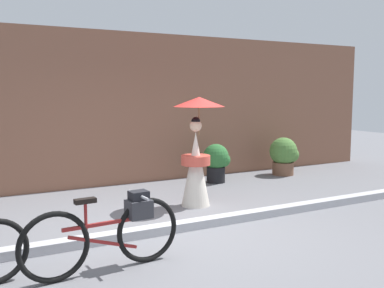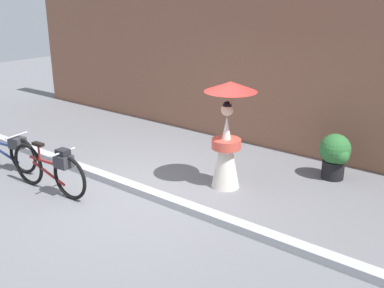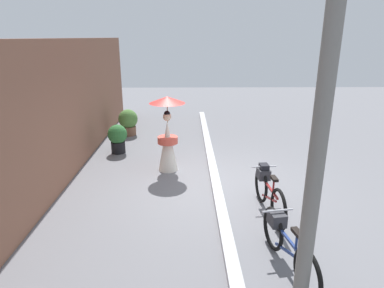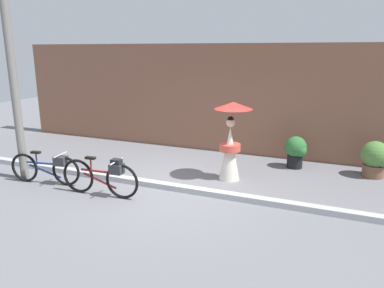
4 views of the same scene
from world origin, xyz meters
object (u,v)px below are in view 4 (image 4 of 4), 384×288
object	(u,v)px
person_with_parasol	(231,140)
utility_pole	(13,75)
potted_plant_by_door	(296,150)
bicycle_near_officer	(103,176)
bicycle_far_side	(47,167)
potted_plant_small	(375,158)

from	to	relation	value
person_with_parasol	utility_pole	world-z (taller)	utility_pole
utility_pole	potted_plant_by_door	bearing A→B (deg)	29.82
potted_plant_by_door	bicycle_near_officer	bearing A→B (deg)	-134.79
person_with_parasol	bicycle_far_side	bearing A→B (deg)	-153.36
bicycle_far_side	bicycle_near_officer	bearing A→B (deg)	-3.99
person_with_parasol	utility_pole	distance (m)	5.03
bicycle_far_side	potted_plant_small	world-z (taller)	potted_plant_small
person_with_parasol	utility_pole	bearing A→B (deg)	-157.79
bicycle_near_officer	potted_plant_small	bearing A→B (deg)	33.33
utility_pole	person_with_parasol	bearing A→B (deg)	22.21
bicycle_near_officer	utility_pole	size ratio (longest dim) A/B	0.37
bicycle_far_side	potted_plant_by_door	world-z (taller)	potted_plant_by_door
bicycle_near_officer	utility_pole	distance (m)	3.06
bicycle_near_officer	person_with_parasol	world-z (taller)	person_with_parasol
bicycle_far_side	potted_plant_by_door	xyz separation A→B (m)	(5.00, 3.34, 0.07)
bicycle_far_side	person_with_parasol	size ratio (longest dim) A/B	0.94
potted_plant_by_door	utility_pole	bearing A→B (deg)	-150.18
potted_plant_by_door	utility_pole	xyz separation A→B (m)	(-5.76, -3.30, 1.94)
bicycle_near_officer	person_with_parasol	xyz separation A→B (m)	(2.13, 1.97, 0.51)
potted_plant_by_door	utility_pole	size ratio (longest dim) A/B	0.17
person_with_parasol	potted_plant_by_door	size ratio (longest dim) A/B	2.22
bicycle_near_officer	potted_plant_small	distance (m)	6.28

